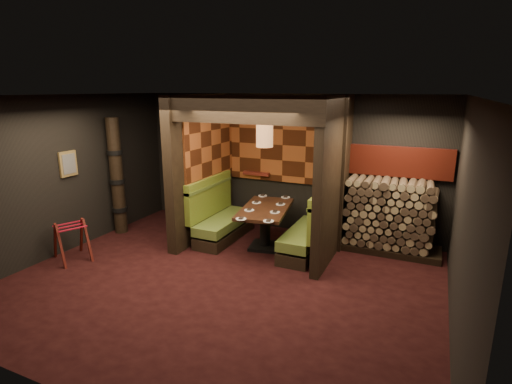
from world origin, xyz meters
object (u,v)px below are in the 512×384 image
(dining_table, at_px, (265,219))
(pendant_lamp, at_px, (265,134))
(booth_bench_left, at_px, (220,219))
(booth_bench_right, at_px, (310,233))
(firewood_stack, at_px, (394,217))
(totem_column, at_px, (117,177))
(luggage_rack, at_px, (71,239))

(dining_table, bearing_deg, pendant_lamp, -90.00)
(booth_bench_left, relative_size, booth_bench_right, 1.00)
(dining_table, height_order, firewood_stack, firewood_stack)
(pendant_lamp, bearing_deg, firewood_stack, 21.06)
(pendant_lamp, xyz_separation_m, totem_column, (-3.13, -0.40, -0.98))
(dining_table, distance_m, firewood_stack, 2.35)
(dining_table, relative_size, firewood_stack, 0.95)
(booth_bench_left, bearing_deg, luggage_rack, -132.95)
(booth_bench_right, bearing_deg, firewood_stack, 27.35)
(luggage_rack, xyz_separation_m, totem_column, (-0.23, 1.45, 0.81))
(booth_bench_left, xyz_separation_m, pendant_lamp, (1.04, -0.15, 1.77))
(pendant_lamp, height_order, luggage_rack, pendant_lamp)
(pendant_lamp, bearing_deg, booth_bench_left, 171.75)
(pendant_lamp, relative_size, firewood_stack, 0.53)
(booth_bench_right, height_order, pendant_lamp, pendant_lamp)
(booth_bench_left, distance_m, booth_bench_right, 1.89)
(booth_bench_left, xyz_separation_m, booth_bench_right, (1.89, 0.00, 0.00))
(totem_column, bearing_deg, booth_bench_right, 7.86)
(pendant_lamp, bearing_deg, luggage_rack, -147.47)
(booth_bench_right, height_order, firewood_stack, firewood_stack)
(booth_bench_right, distance_m, luggage_rack, 4.26)
(dining_table, bearing_deg, booth_bench_right, 6.71)
(dining_table, bearing_deg, firewood_stack, 19.93)
(luggage_rack, distance_m, totem_column, 1.68)
(booth_bench_left, height_order, luggage_rack, booth_bench_left)
(booth_bench_left, distance_m, firewood_stack, 3.33)
(dining_table, distance_m, pendant_lamp, 1.60)
(totem_column, bearing_deg, luggage_rack, -81.15)
(booth_bench_left, relative_size, firewood_stack, 0.92)
(firewood_stack, bearing_deg, pendant_lamp, -158.94)
(dining_table, bearing_deg, booth_bench_left, 174.47)
(totem_column, bearing_deg, dining_table, 8.18)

